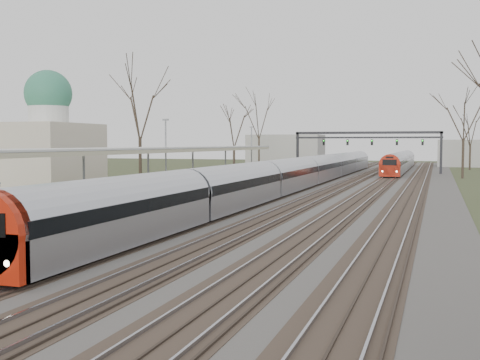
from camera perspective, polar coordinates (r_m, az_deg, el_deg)
name	(u,v)px	position (r m, az deg, el deg)	size (l,w,h in m)	color
track_bed	(332,187)	(59.58, 8.72, -0.69)	(24.00, 160.00, 0.22)	#474442
platform	(170,195)	(45.50, -6.68, -1.42)	(3.50, 69.00, 1.00)	#9E9B93
canopy	(141,150)	(41.29, -9.35, 2.82)	(4.10, 50.00, 3.11)	slate
dome_building	(32,151)	(52.36, -19.15, 2.58)	(10.00, 8.00, 10.30)	beige
signal_gantry	(367,140)	(89.14, 11.96, 3.78)	(21.00, 0.59, 6.08)	black
tree_west_far	(140,105)	(58.38, -9.49, 7.03)	(5.50, 5.50, 11.33)	#2D231C
train_near	(305,172)	(60.41, 6.21, 0.73)	(2.62, 90.21, 3.05)	#A9ABB3
train_far	(400,162)	(97.78, 14.97, 1.69)	(2.62, 45.21, 3.05)	#A9ABB3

